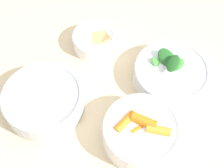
# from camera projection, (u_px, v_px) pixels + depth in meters

# --- Properties ---
(dining_table) EXTENTS (1.16, 1.02, 0.77)m
(dining_table) POSITION_uv_depth(u_px,v_px,m) (122.00, 109.00, 0.92)
(dining_table) COLOR beige
(dining_table) RESTS_ON ground_plane
(bowl_carrots) EXTENTS (0.18, 0.18, 0.08)m
(bowl_carrots) POSITION_uv_depth(u_px,v_px,m) (141.00, 132.00, 0.72)
(bowl_carrots) COLOR white
(bowl_carrots) RESTS_ON dining_table
(bowl_greens) EXTENTS (0.20, 0.20, 0.09)m
(bowl_greens) POSITION_uv_depth(u_px,v_px,m) (171.00, 73.00, 0.82)
(bowl_greens) COLOR silver
(bowl_greens) RESTS_ON dining_table
(bowl_beans_hotdog) EXTENTS (0.20, 0.20, 0.06)m
(bowl_beans_hotdog) POSITION_uv_depth(u_px,v_px,m) (43.00, 101.00, 0.77)
(bowl_beans_hotdog) COLOR silver
(bowl_beans_hotdog) RESTS_ON dining_table
(bowl_cookies) EXTENTS (0.12, 0.12, 0.05)m
(bowl_cookies) POSITION_uv_depth(u_px,v_px,m) (94.00, 40.00, 0.89)
(bowl_cookies) COLOR white
(bowl_cookies) RESTS_ON dining_table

